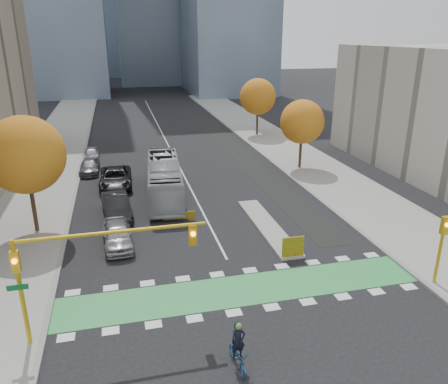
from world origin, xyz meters
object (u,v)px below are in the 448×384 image
parked_car_d (116,178)px  parked_car_b (117,206)px  cyclist (238,353)px  bus (164,179)px  parked_car_e (92,154)px  parked_car_c (90,166)px  tree_west (25,155)px  tree_east_near (302,122)px  traffic_signal_east (442,240)px  traffic_signal_west (80,258)px  parked_car_a (118,235)px  hazard_board (293,247)px  tree_east_far (258,97)px

parked_car_d → parked_car_b: bearing=-88.6°
cyclist → parked_car_b: 18.25m
bus → parked_car_e: (-6.54, 13.62, -0.92)m
parked_car_c → parked_car_e: size_ratio=1.16×
tree_west → tree_east_near: (24.00, 10.00, -0.75)m
tree_west → parked_car_c: tree_west is taller
tree_east_near → parked_car_e: tree_east_near is taller
traffic_signal_east → parked_car_b: (-17.00, 14.06, -1.88)m
traffic_signal_west → parked_car_e: traffic_signal_west is taller
traffic_signal_east → cyclist: bearing=-163.8°
tree_east_near → parked_car_a: bearing=-144.0°
cyclist → parked_car_e: size_ratio=0.56×
traffic_signal_west → traffic_signal_east: 18.48m
hazard_board → bus: bearing=116.7°
traffic_signal_west → parked_car_d: traffic_signal_west is taller
tree_west → parked_car_c: 14.82m
bus → parked_car_d: size_ratio=1.88×
tree_west → traffic_signal_west: 13.25m
bus → cyclist: bearing=-83.7°
traffic_signal_east → parked_car_e: (-19.50, 31.15, -2.07)m
hazard_board → traffic_signal_west: (-11.93, -4.71, 3.23)m
cyclist → tree_west: bearing=116.3°
hazard_board → parked_car_a: size_ratio=0.30×
hazard_board → traffic_signal_east: size_ratio=0.34×
tree_east_far → parked_car_c: bearing=-150.1°
parked_car_e → parked_car_b: bearing=-83.7°
tree_east_near → traffic_signal_west: size_ratio=0.83×
tree_east_far → parked_car_e: bearing=-161.1°
traffic_signal_east → parked_car_b: size_ratio=0.79×
parked_car_a → traffic_signal_east: bearing=-31.2°
tree_west → tree_east_far: tree_west is taller
traffic_signal_east → parked_car_c: 32.69m
hazard_board → parked_car_b: 14.06m
hazard_board → parked_car_e: hazard_board is taller
parked_car_d → parked_car_e: parked_car_d is taller
hazard_board → tree_east_near: tree_east_near is taller
tree_east_far → parked_car_d: size_ratio=1.26×
tree_west → parked_car_e: 19.52m
tree_east_near → bus: tree_east_near is taller
parked_car_d → parked_car_e: 10.31m
parked_car_b → parked_car_e: (-2.50, 17.10, -0.19)m
tree_west → tree_east_far: 35.73m
tree_east_far → bus: 26.02m
traffic_signal_east → parked_car_c: (-19.50, 26.15, -2.07)m
hazard_board → bus: bus is taller
tree_west → tree_east_near: tree_west is taller
tree_east_far → parked_car_d: tree_east_far is taller
traffic_signal_west → parked_car_c: 26.39m
hazard_board → tree_east_near: (8.00, 17.80, 4.06)m
traffic_signal_east → parked_car_d: 27.20m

